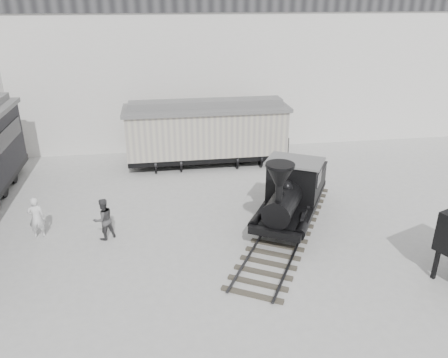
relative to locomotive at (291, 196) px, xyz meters
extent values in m
plane|color=#9E9E9B|center=(-2.63, -3.62, -1.25)|extent=(90.00, 90.00, 0.00)
cube|color=silver|center=(-2.63, 11.38, 4.25)|extent=(34.00, 2.40, 11.00)
cube|color=#38342C|center=(-0.38, -0.66, -1.16)|extent=(6.55, 9.32, 0.17)
cube|color=#2D2D30|center=(-1.02, -0.29, -1.11)|extent=(4.82, 8.33, 0.06)
cube|color=#2D2D30|center=(0.27, -1.03, -1.11)|extent=(4.82, 8.33, 0.06)
cylinder|color=black|center=(-1.34, -0.70, -0.51)|extent=(0.68, 1.05, 1.14)
cylinder|color=black|center=(0.07, -1.51, -0.51)|extent=(0.68, 1.05, 1.14)
cylinder|color=black|center=(-0.67, 0.47, -0.51)|extent=(0.68, 1.05, 1.14)
cylinder|color=black|center=(0.74, -0.34, -0.51)|extent=(0.68, 1.05, 1.14)
cube|color=black|center=(-0.30, -0.52, -0.38)|extent=(3.66, 4.28, 0.29)
cylinder|color=black|center=(-0.66, -1.15, 0.28)|extent=(2.09, 2.59, 1.04)
cylinder|color=black|center=(-1.12, -1.96, 1.09)|extent=(0.37, 0.37, 0.62)
cone|color=black|center=(-1.12, -1.96, 1.77)|extent=(1.36, 1.36, 0.73)
sphere|color=black|center=(-0.45, -0.79, 0.78)|extent=(0.54, 0.54, 0.54)
cube|color=black|center=(0.17, 0.29, 0.57)|extent=(2.45, 2.22, 1.61)
cube|color=slate|center=(0.17, 0.29, 1.41)|extent=(2.74, 2.51, 0.08)
cube|color=black|center=(1.09, 1.91, -0.01)|extent=(2.65, 2.73, 0.93)
cylinder|color=black|center=(-4.84, 7.49, -0.86)|extent=(1.93, 0.78, 0.77)
cylinder|color=black|center=(-0.40, 7.50, -0.86)|extent=(1.93, 0.78, 0.77)
cube|color=black|center=(-2.62, 7.50, -0.67)|extent=(8.69, 2.43, 0.29)
cube|color=gray|center=(-2.62, 7.50, 0.68)|extent=(8.69, 2.53, 2.41)
cube|color=slate|center=(-2.62, 7.50, 1.99)|extent=(8.98, 2.82, 0.19)
cube|color=slate|center=(-2.62, 7.50, 2.26)|extent=(8.31, 1.17, 0.35)
imported|color=silver|center=(-10.19, 0.41, -0.39)|extent=(0.68, 0.50, 1.71)
imported|color=#3F3F40|center=(-7.58, -0.13, -0.39)|extent=(1.05, 0.99, 1.70)
cube|color=black|center=(3.68, -4.57, -0.67)|extent=(0.16, 0.16, 1.15)
camera|label=1|loc=(-5.26, -15.70, 7.63)|focal=35.00mm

